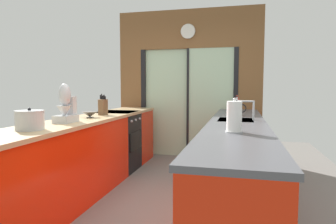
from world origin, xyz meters
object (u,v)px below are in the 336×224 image
object	(u,v)px
soap_bottle_near	(237,106)
paper_towel_roll	(234,117)
knife_block	(103,107)
stock_pot	(30,120)
mixing_bowl	(90,114)
oven_range	(118,141)
soap_bottle_far	(237,104)
kettle	(236,109)
stand_mixer	(66,108)

from	to	relation	value
soap_bottle_near	paper_towel_roll	bearing A→B (deg)	-90.00
knife_block	stock_pot	distance (m)	1.45
mixing_bowl	stock_pot	size ratio (longest dim) A/B	0.78
oven_range	mixing_bowl	size ratio (longest dim) A/B	4.71
mixing_bowl	knife_block	bearing A→B (deg)	90.01
soap_bottle_far	paper_towel_roll	xyz separation A→B (m)	(0.00, -2.34, 0.02)
mixing_bowl	soap_bottle_near	distance (m)	2.07
mixing_bowl	kettle	distance (m)	1.91
knife_block	soap_bottle_near	world-z (taller)	knife_block
knife_block	stand_mixer	bearing A→B (deg)	-90.00
mixing_bowl	paper_towel_roll	world-z (taller)	paper_towel_roll
stand_mixer	stock_pot	xyz separation A→B (m)	(0.00, -0.57, -0.07)
kettle	paper_towel_roll	distance (m)	1.47
oven_range	kettle	bearing A→B (deg)	-7.26
oven_range	paper_towel_roll	distance (m)	2.55
soap_bottle_far	knife_block	bearing A→B (deg)	-146.68
kettle	soap_bottle_near	size ratio (longest dim) A/B	0.97
soap_bottle_near	soap_bottle_far	bearing A→B (deg)	90.00
soap_bottle_near	paper_towel_roll	xyz separation A→B (m)	(0.00, -1.85, 0.03)
soap_bottle_near	soap_bottle_far	size ratio (longest dim) A/B	0.94
stock_pot	soap_bottle_far	bearing A→B (deg)	55.85
kettle	soap_bottle_near	bearing A→B (deg)	90.36
knife_block	stand_mixer	size ratio (longest dim) A/B	0.69
kettle	paper_towel_roll	bearing A→B (deg)	-90.09
kettle	stand_mixer	bearing A→B (deg)	-146.18
knife_block	kettle	bearing A→B (deg)	9.72
oven_range	soap_bottle_far	size ratio (longest dim) A/B	3.49
stand_mixer	soap_bottle_far	distance (m)	2.72
soap_bottle_near	paper_towel_roll	distance (m)	1.85
mixing_bowl	knife_block	xyz separation A→B (m)	(-0.00, 0.37, 0.07)
oven_range	kettle	size ratio (longest dim) A/B	3.85
soap_bottle_far	stand_mixer	bearing A→B (deg)	-130.85
oven_range	stand_mixer	distance (m)	1.56
mixing_bowl	soap_bottle_far	world-z (taller)	soap_bottle_far
oven_range	stand_mixer	bearing A→B (deg)	-89.26
kettle	soap_bottle_near	world-z (taller)	soap_bottle_near
soap_bottle_near	stand_mixer	bearing A→B (deg)	-138.61
oven_range	soap_bottle_near	xyz separation A→B (m)	(1.80, 0.14, 0.57)
paper_towel_roll	kettle	bearing A→B (deg)	89.91
stand_mixer	paper_towel_roll	distance (m)	1.80
knife_block	stand_mixer	distance (m)	0.89
soap_bottle_far	stock_pot	bearing A→B (deg)	-124.15
paper_towel_roll	soap_bottle_near	bearing A→B (deg)	90.00
oven_range	paper_towel_roll	xyz separation A→B (m)	(1.80, -1.70, 0.60)
oven_range	mixing_bowl	distance (m)	1.03
soap_bottle_near	stock_pot	bearing A→B (deg)	-129.83
soap_bottle_near	mixing_bowl	bearing A→B (deg)	-149.51
stock_pot	paper_towel_roll	distance (m)	1.80
stand_mixer	soap_bottle_near	distance (m)	2.37
oven_range	soap_bottle_near	bearing A→B (deg)	4.61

